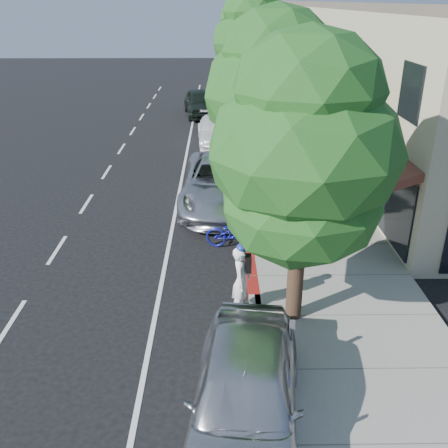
{
  "coord_description": "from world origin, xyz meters",
  "views": [
    {
      "loc": [
        -0.98,
        -12.47,
        7.42
      ],
      "look_at": [
        -0.79,
        0.97,
        1.35
      ],
      "focal_mm": 40.0,
      "sensor_mm": 36.0,
      "label": 1
    }
  ],
  "objects_px": {
    "street_tree_0": "(304,155)",
    "white_pickup": "(216,131)",
    "cyclist": "(241,281)",
    "street_tree_1": "(275,97)",
    "near_car_a": "(245,395)",
    "street_tree_3": "(252,45)",
    "dark_sedan": "(228,162)",
    "street_tree_4": "(246,44)",
    "street_tree_2": "(260,83)",
    "pedestrian": "(268,157)",
    "bicycle": "(236,234)",
    "dark_suv_far": "(201,103)",
    "silver_suv": "(223,183)",
    "street_tree_5": "(241,40)"
  },
  "relations": [
    {
      "from": "street_tree_0",
      "to": "street_tree_2",
      "type": "distance_m",
      "value": 12.0
    },
    {
      "from": "street_tree_4",
      "to": "pedestrian",
      "type": "height_order",
      "value": "street_tree_4"
    },
    {
      "from": "street_tree_0",
      "to": "silver_suv",
      "type": "bearing_deg",
      "value": 102.1
    },
    {
      "from": "cyclist",
      "to": "white_pickup",
      "type": "xyz_separation_m",
      "value": [
        -0.63,
        16.64,
        -0.21
      ]
    },
    {
      "from": "street_tree_0",
      "to": "white_pickup",
      "type": "relative_size",
      "value": 1.4
    },
    {
      "from": "street_tree_4",
      "to": "white_pickup",
      "type": "relative_size",
      "value": 1.52
    },
    {
      "from": "street_tree_1",
      "to": "silver_suv",
      "type": "relative_size",
      "value": 1.11
    },
    {
      "from": "street_tree_3",
      "to": "dark_suv_far",
      "type": "distance_m",
      "value": 8.31
    },
    {
      "from": "street_tree_2",
      "to": "near_car_a",
      "type": "distance_m",
      "value": 15.89
    },
    {
      "from": "near_car_a",
      "to": "cyclist",
      "type": "bearing_deg",
      "value": 95.3
    },
    {
      "from": "street_tree_1",
      "to": "street_tree_5",
      "type": "height_order",
      "value": "street_tree_5"
    },
    {
      "from": "street_tree_1",
      "to": "near_car_a",
      "type": "relative_size",
      "value": 1.47
    },
    {
      "from": "street_tree_5",
      "to": "near_car_a",
      "type": "bearing_deg",
      "value": -92.39
    },
    {
      "from": "street_tree_2",
      "to": "silver_suv",
      "type": "height_order",
      "value": "street_tree_2"
    },
    {
      "from": "street_tree_5",
      "to": "dark_suv_far",
      "type": "relative_size",
      "value": 1.43
    },
    {
      "from": "bicycle",
      "to": "pedestrian",
      "type": "distance_m",
      "value": 7.03
    },
    {
      "from": "street_tree_3",
      "to": "pedestrian",
      "type": "xyz_separation_m",
      "value": [
        0.37,
        -7.21,
        -4.11
      ]
    },
    {
      "from": "street_tree_4",
      "to": "dark_sedan",
      "type": "relative_size",
      "value": 1.67
    },
    {
      "from": "pedestrian",
      "to": "street_tree_2",
      "type": "bearing_deg",
      "value": -95.4
    },
    {
      "from": "street_tree_2",
      "to": "white_pickup",
      "type": "bearing_deg",
      "value": 110.93
    },
    {
      "from": "street_tree_4",
      "to": "silver_suv",
      "type": "distance_m",
      "value": 16.72
    },
    {
      "from": "street_tree_1",
      "to": "pedestrian",
      "type": "xyz_separation_m",
      "value": [
        0.37,
        4.79,
        -3.45
      ]
    },
    {
      "from": "street_tree_0",
      "to": "bicycle",
      "type": "distance_m",
      "value": 5.66
    },
    {
      "from": "near_car_a",
      "to": "street_tree_3",
      "type": "bearing_deg",
      "value": 93.1
    },
    {
      "from": "street_tree_4",
      "to": "white_pickup",
      "type": "distance_m",
      "value": 8.29
    },
    {
      "from": "white_pickup",
      "to": "bicycle",
      "type": "bearing_deg",
      "value": -90.42
    },
    {
      "from": "cyclist",
      "to": "dark_sedan",
      "type": "height_order",
      "value": "cyclist"
    },
    {
      "from": "street_tree_4",
      "to": "street_tree_5",
      "type": "relative_size",
      "value": 1.03
    },
    {
      "from": "street_tree_3",
      "to": "street_tree_5",
      "type": "height_order",
      "value": "street_tree_3"
    },
    {
      "from": "street_tree_1",
      "to": "bicycle",
      "type": "bearing_deg",
      "value": -122.79
    },
    {
      "from": "street_tree_1",
      "to": "street_tree_3",
      "type": "xyz_separation_m",
      "value": [
        0.0,
        12.0,
        0.66
      ]
    },
    {
      "from": "dark_sedan",
      "to": "white_pickup",
      "type": "bearing_deg",
      "value": 98.58
    },
    {
      "from": "silver_suv",
      "to": "dark_suv_far",
      "type": "relative_size",
      "value": 1.28
    },
    {
      "from": "street_tree_1",
      "to": "street_tree_2",
      "type": "height_order",
      "value": "street_tree_1"
    },
    {
      "from": "street_tree_3",
      "to": "dark_sedan",
      "type": "distance_m",
      "value": 8.4
    },
    {
      "from": "white_pickup",
      "to": "dark_sedan",
      "type": "bearing_deg",
      "value": -88.45
    },
    {
      "from": "street_tree_2",
      "to": "pedestrian",
      "type": "height_order",
      "value": "street_tree_2"
    },
    {
      "from": "street_tree_4",
      "to": "street_tree_2",
      "type": "bearing_deg",
      "value": -90.0
    },
    {
      "from": "cyclist",
      "to": "pedestrian",
      "type": "distance_m",
      "value": 10.54
    },
    {
      "from": "bicycle",
      "to": "dark_sedan",
      "type": "distance_m",
      "value": 7.02
    },
    {
      "from": "pedestrian",
      "to": "cyclist",
      "type": "bearing_deg",
      "value": 58.66
    },
    {
      "from": "street_tree_1",
      "to": "dark_sedan",
      "type": "relative_size",
      "value": 1.62
    },
    {
      "from": "street_tree_5",
      "to": "cyclist",
      "type": "xyz_separation_m",
      "value": [
        -1.3,
        -29.62,
        -3.65
      ]
    },
    {
      "from": "cyclist",
      "to": "pedestrian",
      "type": "height_order",
      "value": "pedestrian"
    },
    {
      "from": "street_tree_2",
      "to": "dark_suv_far",
      "type": "bearing_deg",
      "value": 103.57
    },
    {
      "from": "street_tree_5",
      "to": "cyclist",
      "type": "relative_size",
      "value": 3.97
    },
    {
      "from": "street_tree_2",
      "to": "street_tree_3",
      "type": "xyz_separation_m",
      "value": [
        0.0,
        6.0,
        1.09
      ]
    },
    {
      "from": "street_tree_0",
      "to": "street_tree_1",
      "type": "bearing_deg",
      "value": 90.0
    },
    {
      "from": "near_car_a",
      "to": "street_tree_5",
      "type": "bearing_deg",
      "value": 94.43
    },
    {
      "from": "bicycle",
      "to": "dark_suv_far",
      "type": "bearing_deg",
      "value": 21.19
    }
  ]
}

